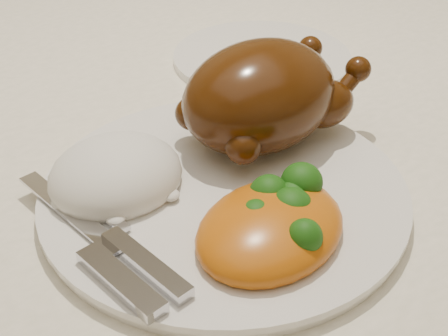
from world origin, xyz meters
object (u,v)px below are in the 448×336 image
dining_table (140,202)px  roast_chicken (264,95)px  side_plate (262,57)px  dinner_plate (224,194)px

dining_table → roast_chicken: (0.08, -0.11, 0.16)m
side_plate → roast_chicken: 0.21m
dining_table → dinner_plate: dinner_plate is taller
side_plate → roast_chicken: roast_chicken is taller
dining_table → side_plate: size_ratio=7.47×
dining_table → dinner_plate: (0.01, -0.16, 0.11)m
dining_table → side_plate: 0.23m
roast_chicken → dining_table: bearing=118.4°
dinner_plate → dining_table: bearing=92.5°
side_plate → roast_chicken: size_ratio=1.11×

